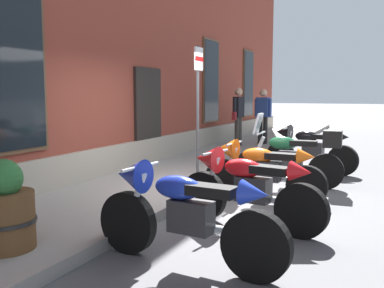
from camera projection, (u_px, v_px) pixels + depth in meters
The scene contains 11 objects.
ground_plane at pixel (206, 196), 7.40m from camera, with size 140.00×140.00×0.00m, color #4C4C4F.
sidewalk at pixel (148, 186), 7.86m from camera, with size 32.78×2.26×0.15m, color gray.
motorcycle_blue_sport at pixel (180, 210), 4.37m from camera, with size 0.62×2.16×1.05m.
motorcycle_red_sport at pixel (245, 185), 5.62m from camera, with size 0.66×2.05×1.03m.
motorcycle_orange_sport at pixel (259, 167), 7.02m from camera, with size 0.62×2.02×0.99m.
motorcycle_green_touring at pixel (294, 157), 8.08m from camera, with size 0.62×2.02×1.36m.
motorcycle_black_sport at pixel (308, 147), 9.59m from camera, with size 0.65×2.02×1.04m.
pedestrian_dark_jacket at pixel (238, 113), 13.15m from camera, with size 0.66×0.25×1.74m.
pedestrian_blue_top at pixel (263, 113), 13.67m from camera, with size 0.29×0.58×1.72m.
parking_sign at pixel (198, 92), 8.44m from camera, with size 0.36×0.07×2.49m.
barrel_planter at pixel (4, 211), 4.42m from camera, with size 0.63×0.63×0.93m.
Camera 1 is at (-6.71, -2.77, 1.73)m, focal length 40.87 mm.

